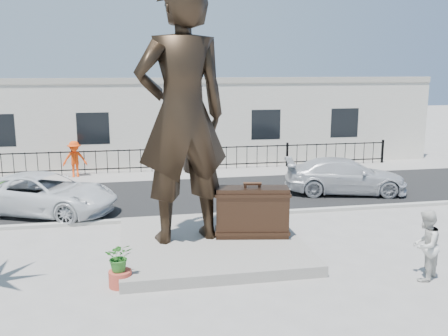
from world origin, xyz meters
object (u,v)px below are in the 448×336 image
Objects in this scene: car_white at (44,194)px; tourist at (425,245)px; suitcase at (252,212)px; statue at (182,115)px.

tourist is at bearing -103.09° from car_white.
car_white is (-6.58, 4.64, -0.30)m from suitcase.
statue is 7.14m from car_white.
suitcase is (2.00, -0.18, -2.88)m from statue.
statue reaches higher than car_white.
tourist is (5.66, -3.32, -3.02)m from statue.
statue is 7.22m from tourist.
suitcase is at bearing -101.02° from car_white.
suitcase is at bearing 164.32° from statue.
suitcase is 1.18× the size of tourist.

